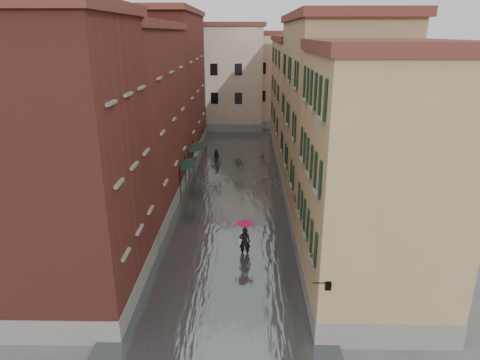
{
  "coord_description": "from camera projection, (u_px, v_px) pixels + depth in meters",
  "views": [
    {
      "loc": [
        1.2,
        -20.39,
        12.28
      ],
      "look_at": [
        0.7,
        6.45,
        3.0
      ],
      "focal_mm": 32.0,
      "sensor_mm": 36.0,
      "label": 1
    }
  ],
  "objects": [
    {
      "name": "awning_far",
      "position": [
        196.0,
        148.0,
        38.4
      ],
      "size": [
        1.09,
        3.18,
        2.8
      ],
      "color": "black",
      "rests_on": "ground"
    },
    {
      "name": "wall_lantern",
      "position": [
        328.0,
        285.0,
        16.58
      ],
      "size": [
        0.71,
        0.22,
        0.35
      ],
      "color": "black",
      "rests_on": "ground"
    },
    {
      "name": "building_right_mid",
      "position": [
        332.0,
        121.0,
        29.56
      ],
      "size": [
        6.0,
        14.0,
        13.0
      ],
      "primitive_type": "cube",
      "color": "#9C7F5E",
      "rests_on": "ground"
    },
    {
      "name": "building_right_far",
      "position": [
        304.0,
        100.0,
        43.98
      ],
      "size": [
        6.0,
        16.0,
        11.5
      ],
      "primitive_type": "cube",
      "color": "#A48855",
      "rests_on": "ground"
    },
    {
      "name": "pedestrian_main",
      "position": [
        245.0,
        236.0,
        24.44
      ],
      "size": [
        1.01,
        1.01,
        2.06
      ],
      "color": "black",
      "rests_on": "ground"
    },
    {
      "name": "ground",
      "position": [
        225.0,
        270.0,
        23.3
      ],
      "size": [
        120.0,
        120.0,
        0.0
      ],
      "primitive_type": "plane",
      "color": "#565658",
      "rests_on": "ground"
    },
    {
      "name": "awning_near",
      "position": [
        188.0,
        164.0,
        33.61
      ],
      "size": [
        1.09,
        2.87,
        2.8
      ],
      "color": "black",
      "rests_on": "ground"
    },
    {
      "name": "building_left_far",
      "position": [
        168.0,
        87.0,
        43.82
      ],
      "size": [
        6.0,
        16.0,
        14.0
      ],
      "primitive_type": "cube",
      "color": "brown",
      "rests_on": "ground"
    },
    {
      "name": "floodwater",
      "position": [
        233.0,
        187.0,
        35.56
      ],
      "size": [
        10.0,
        60.0,
        0.2
      ],
      "primitive_type": "cube",
      "color": "#51585A",
      "rests_on": "ground"
    },
    {
      "name": "building_end_pink",
      "position": [
        283.0,
        81.0,
        59.04
      ],
      "size": [
        10.0,
        9.0,
        12.0
      ],
      "primitive_type": "cube",
      "color": "#CDAA90",
      "rests_on": "ground"
    },
    {
      "name": "building_end_cream",
      "position": [
        217.0,
        78.0,
        57.14
      ],
      "size": [
        12.0,
        9.0,
        13.0
      ],
      "primitive_type": "cube",
      "color": "beige",
      "rests_on": "ground"
    },
    {
      "name": "building_right_near",
      "position": [
        375.0,
        184.0,
        19.41
      ],
      "size": [
        6.0,
        8.0,
        11.5
      ],
      "primitive_type": "cube",
      "color": "#A48855",
      "rests_on": "ground"
    },
    {
      "name": "window_planters",
      "position": [
        306.0,
        218.0,
        21.39
      ],
      "size": [
        0.59,
        7.87,
        0.84
      ],
      "color": "brown",
      "rests_on": "ground"
    },
    {
      "name": "building_left_mid",
      "position": [
        131.0,
        124.0,
        29.89
      ],
      "size": [
        6.0,
        14.0,
        12.5
      ],
      "primitive_type": "cube",
      "color": "maroon",
      "rests_on": "ground"
    },
    {
      "name": "building_left_near",
      "position": [
        67.0,
        167.0,
        19.41
      ],
      "size": [
        6.0,
        8.0,
        13.0
      ],
      "primitive_type": "cube",
      "color": "brown",
      "rests_on": "ground"
    },
    {
      "name": "pedestrian_far",
      "position": [
        217.0,
        157.0,
        41.95
      ],
      "size": [
        0.85,
        0.77,
        1.44
      ],
      "primitive_type": "imported",
      "rotation": [
        0.0,
        0.0,
        -0.38
      ],
      "color": "black",
      "rests_on": "ground"
    }
  ]
}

